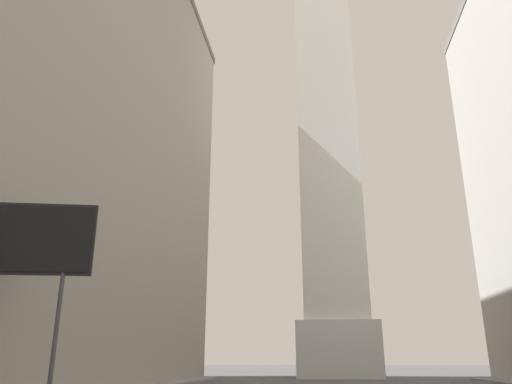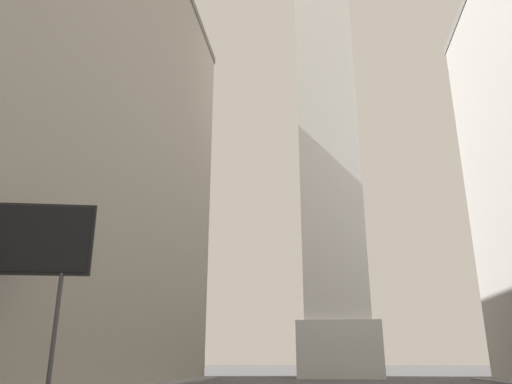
% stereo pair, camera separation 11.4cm
% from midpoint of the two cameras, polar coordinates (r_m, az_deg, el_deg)
% --- Properties ---
extents(obelisk, '(8.95, 8.95, 60.83)m').
position_cam_midpoint_polar(obelisk, '(64.80, 8.25, 6.31)').
color(obelisk, silver).
rests_on(obelisk, ground_plane).
extents(billboard_sign, '(6.60, 1.78, 8.06)m').
position_cam_midpoint_polar(billboard_sign, '(22.61, -26.42, -5.22)').
color(billboard_sign, '#3F3F42').
rests_on(billboard_sign, ground_plane).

